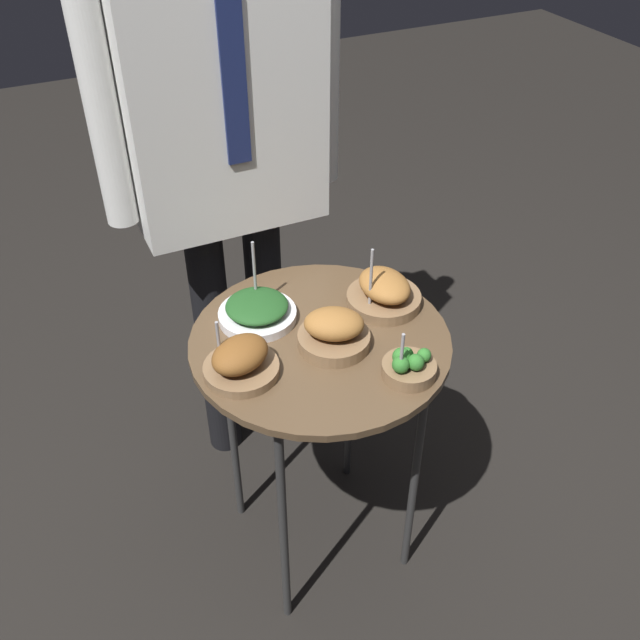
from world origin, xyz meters
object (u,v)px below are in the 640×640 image
at_px(bowl_spinach_front_right, 257,310).
at_px(bowl_roast_front_center, 334,332).
at_px(waiter_figure, 223,130).
at_px(serving_cart, 320,361).
at_px(bowl_roast_center, 241,361).
at_px(bowl_broccoli_back_left, 409,366).
at_px(bowl_roast_back_right, 384,292).

bearing_deg(bowl_spinach_front_right, bowl_roast_front_center, -53.41).
xyz_separation_m(bowl_spinach_front_right, waiter_figure, (0.06, 0.33, 0.28)).
bearing_deg(serving_cart, waiter_figure, 95.09).
bearing_deg(serving_cart, bowl_roast_center, -170.13).
bearing_deg(bowl_roast_front_center, bowl_broccoli_back_left, -57.68).
distance_m(bowl_broccoli_back_left, waiter_figure, 0.71).
distance_m(bowl_roast_center, bowl_spinach_front_right, 0.18).
height_order(bowl_roast_front_center, bowl_broccoli_back_left, bowl_broccoli_back_left).
distance_m(serving_cart, bowl_roast_front_center, 0.11).
height_order(bowl_roast_back_right, bowl_spinach_front_right, bowl_spinach_front_right).
bearing_deg(waiter_figure, bowl_roast_back_right, -60.90).
relative_size(bowl_roast_front_center, bowl_roast_center, 1.00).
relative_size(serving_cart, bowl_roast_back_right, 4.21).
height_order(bowl_broccoli_back_left, waiter_figure, waiter_figure).
distance_m(serving_cart, bowl_broccoli_back_left, 0.23).
height_order(serving_cart, bowl_spinach_front_right, bowl_spinach_front_right).
bearing_deg(waiter_figure, serving_cart, -84.91).
distance_m(bowl_roast_front_center, bowl_roast_center, 0.21).
distance_m(serving_cart, bowl_spinach_front_right, 0.18).
xyz_separation_m(bowl_roast_back_right, waiter_figure, (-0.22, 0.40, 0.27)).
relative_size(bowl_roast_back_right, waiter_figure, 0.11).
height_order(bowl_roast_center, bowl_roast_back_right, bowl_roast_back_right).
height_order(serving_cart, bowl_roast_front_center, bowl_roast_front_center).
bearing_deg(serving_cart, bowl_roast_back_right, 14.64).
bearing_deg(bowl_roast_center, serving_cart, 9.87).
distance_m(serving_cart, waiter_figure, 0.59).
bearing_deg(bowl_spinach_front_right, bowl_roast_back_right, -14.42).
xyz_separation_m(serving_cart, bowl_spinach_front_right, (-0.10, 0.12, 0.09)).
distance_m(bowl_roast_center, bowl_roast_back_right, 0.39).
distance_m(serving_cart, bowl_roast_center, 0.22).
height_order(serving_cart, bowl_roast_center, bowl_roast_center).
bearing_deg(bowl_spinach_front_right, serving_cart, -50.84).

